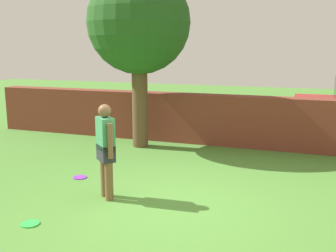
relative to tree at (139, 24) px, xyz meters
name	(u,v)px	position (x,y,z in m)	size (l,w,h in m)	color
ground_plane	(170,205)	(2.01, -3.46, -3.08)	(40.00, 40.00, 0.00)	#4C8433
brick_wall	(170,117)	(0.51, 0.88, -2.42)	(10.61, 0.50, 1.31)	brown
tree	(139,24)	(0.00, 0.00, 0.00)	(2.54, 2.54, 4.39)	brown
person	(106,147)	(0.89, -3.50, -2.18)	(0.42, 0.41, 1.62)	brown
frisbee_purple	(80,177)	(-0.13, -2.74, -3.07)	(0.27, 0.27, 0.02)	purple
frisbee_green	(30,224)	(0.32, -4.81, -3.07)	(0.27, 0.27, 0.02)	green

